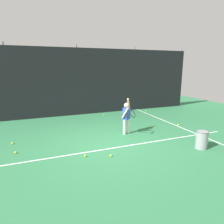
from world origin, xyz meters
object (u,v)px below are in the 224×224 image
object	(u,v)px
tennis_ball_2	(15,153)
tennis_ball_7	(178,125)
ball_hopper	(202,140)
tennis_ball_0	(131,113)
tennis_ball_1	(104,115)
tennis_ball_3	(12,143)
tennis_ball_5	(148,127)
tennis_player	(127,115)
tennis_ball_6	(111,156)
tennis_ball_4	(146,111)
tennis_ball_8	(85,156)

from	to	relation	value
tennis_ball_2	tennis_ball_7	xyz separation A→B (m)	(6.37, 0.53, 0.00)
tennis_ball_7	tennis_ball_2	bearing A→B (deg)	-175.28
ball_hopper	tennis_ball_0	size ratio (longest dim) A/B	8.52
tennis_ball_1	tennis_ball_3	size ratio (longest dim) A/B	1.00
tennis_ball_1	tennis_ball_5	xyz separation A→B (m)	(1.00, -2.70, 0.00)
tennis_player	tennis_ball_6	xyz separation A→B (m)	(-1.27, -1.62, -0.69)
tennis_player	tennis_ball_2	bearing A→B (deg)	150.61
tennis_ball_3	ball_hopper	bearing A→B (deg)	-24.76
tennis_ball_4	tennis_ball_7	distance (m)	3.00
tennis_ball_0	tennis_ball_6	bearing A→B (deg)	-122.75
tennis_ball_1	tennis_ball_2	xyz separation A→B (m)	(-3.99, -3.43, 0.00)
tennis_player	tennis_ball_3	bearing A→B (deg)	138.21
tennis_ball_0	tennis_ball_6	distance (m)	5.50
tennis_ball_1	tennis_ball_0	bearing A→B (deg)	-1.61
tennis_ball_5	tennis_ball_7	world-z (taller)	same
tennis_player	tennis_ball_3	distance (m)	4.05
tennis_ball_5	tennis_ball_7	bearing A→B (deg)	-8.16
tennis_ball_3	tennis_ball_7	size ratio (longest dim) A/B	1.00
tennis_ball_1	tennis_ball_6	bearing A→B (deg)	-107.13
tennis_player	ball_hopper	world-z (taller)	tennis_player
tennis_player	tennis_ball_5	world-z (taller)	tennis_player
tennis_ball_6	ball_hopper	bearing A→B (deg)	-9.44
ball_hopper	tennis_ball_6	world-z (taller)	ball_hopper
tennis_ball_6	tennis_ball_0	bearing A→B (deg)	57.25
tennis_ball_1	tennis_ball_8	world-z (taller)	same
tennis_ball_1	tennis_ball_7	size ratio (longest dim) A/B	1.00
tennis_ball_6	tennis_ball_8	distance (m)	0.73
ball_hopper	tennis_ball_5	distance (m)	2.49
tennis_ball_5	tennis_ball_8	distance (m)	3.56
tennis_ball_0	tennis_ball_7	size ratio (longest dim) A/B	1.00
tennis_player	tennis_ball_3	xyz separation A→B (m)	(-3.97, 0.46, -0.69)
tennis_ball_8	tennis_ball_1	bearing A→B (deg)	64.29
tennis_ball_5	tennis_ball_7	xyz separation A→B (m)	(1.39, -0.20, 0.00)
tennis_ball_8	tennis_ball_0	bearing A→B (deg)	50.03
tennis_ball_2	tennis_ball_4	bearing A→B (deg)	28.18
tennis_player	tennis_ball_6	distance (m)	2.18
tennis_ball_0	tennis_ball_7	bearing A→B (deg)	-73.37
tennis_ball_1	tennis_ball_8	bearing A→B (deg)	-115.71
tennis_ball_5	tennis_ball_8	world-z (taller)	same
tennis_ball_5	tennis_ball_8	size ratio (longest dim) A/B	1.00
ball_hopper	tennis_ball_0	bearing A→B (deg)	88.81
tennis_ball_1	tennis_ball_5	world-z (taller)	same
tennis_ball_4	ball_hopper	bearing A→B (deg)	-102.38
tennis_ball_0	tennis_ball_2	xyz separation A→B (m)	(-5.52, -3.38, 0.00)
tennis_ball_3	tennis_ball_6	size ratio (longest dim) A/B	1.00
tennis_ball_3	tennis_ball_0	bearing A→B (deg)	24.11
tennis_ball_2	tennis_ball_1	bearing A→B (deg)	40.69
tennis_ball_4	tennis_ball_7	bearing A→B (deg)	-93.63
tennis_ball_6	tennis_player	bearing A→B (deg)	51.84
tennis_ball_0	tennis_ball_4	size ratio (longest dim) A/B	1.00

